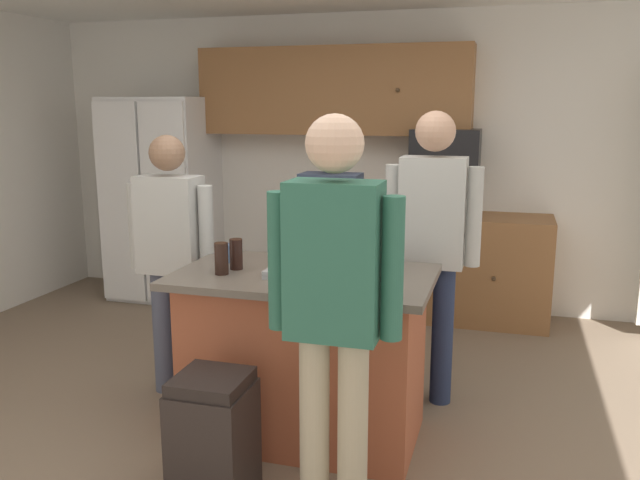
% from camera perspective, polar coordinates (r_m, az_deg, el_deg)
% --- Properties ---
extents(floor, '(7.04, 7.04, 0.00)m').
position_cam_1_polar(floor, '(3.72, -3.71, -17.40)').
color(floor, '#7F6B56').
rests_on(floor, ground).
extents(back_wall, '(6.40, 0.10, 2.60)m').
position_cam_1_polar(back_wall, '(5.98, 5.36, 6.80)').
color(back_wall, white).
rests_on(back_wall, ground).
extents(cabinet_run_upper, '(2.40, 0.38, 0.75)m').
position_cam_1_polar(cabinet_run_upper, '(5.85, 1.15, 12.87)').
color(cabinet_run_upper, '#936038').
extents(cabinet_run_lower, '(1.80, 0.63, 0.90)m').
position_cam_1_polar(cabinet_run_lower, '(5.72, 10.50, -2.22)').
color(cabinet_run_lower, '#936038').
rests_on(cabinet_run_lower, ground).
extents(refrigerator, '(0.91, 0.76, 1.87)m').
position_cam_1_polar(refrigerator, '(6.33, -13.59, 3.49)').
color(refrigerator, white).
rests_on(refrigerator, ground).
extents(microwave_over_range, '(0.56, 0.40, 0.32)m').
position_cam_1_polar(microwave_over_range, '(5.58, 10.90, 7.84)').
color(microwave_over_range, black).
extents(kitchen_island, '(1.37, 0.83, 0.93)m').
position_cam_1_polar(kitchen_island, '(3.62, -1.35, -9.93)').
color(kitchen_island, '#AD5638').
rests_on(kitchen_island, ground).
extents(person_host_foreground, '(0.57, 0.22, 1.63)m').
position_cam_1_polar(person_host_foreground, '(4.12, -12.83, -0.77)').
color(person_host_foreground, '#4C5166').
rests_on(person_host_foreground, ground).
extents(person_guest_left, '(0.57, 0.23, 1.78)m').
position_cam_1_polar(person_guest_left, '(3.93, 9.72, 0.20)').
color(person_guest_left, '#232D4C').
rests_on(person_guest_left, ground).
extents(person_elder_center, '(0.57, 0.22, 1.63)m').
position_cam_1_polar(person_elder_center, '(4.21, 0.93, -0.25)').
color(person_elder_center, '#232D4C').
rests_on(person_elder_center, ground).
extents(person_guest_by_door, '(0.57, 0.23, 1.78)m').
position_cam_1_polar(person_guest_by_door, '(2.69, 1.23, -4.99)').
color(person_guest_by_door, tan).
rests_on(person_guest_by_door, ground).
extents(glass_dark_ale, '(0.06, 0.06, 0.17)m').
position_cam_1_polar(glass_dark_ale, '(3.50, 5.43, -1.45)').
color(glass_dark_ale, black).
rests_on(glass_dark_ale, kitchen_island).
extents(glass_pilsner, '(0.07, 0.07, 0.17)m').
position_cam_1_polar(glass_pilsner, '(3.47, -8.60, -1.62)').
color(glass_pilsner, black).
rests_on(glass_pilsner, kitchen_island).
extents(glass_short_whisky, '(0.07, 0.07, 0.17)m').
position_cam_1_polar(glass_short_whisky, '(3.57, -7.33, -1.23)').
color(glass_short_whisky, black).
rests_on(glass_short_whisky, kitchen_island).
extents(glass_stout_tall, '(0.06, 0.06, 0.13)m').
position_cam_1_polar(glass_stout_tall, '(3.37, 4.41, -2.26)').
color(glass_stout_tall, black).
rests_on(glass_stout_tall, kitchen_island).
extents(mug_blue_stoneware, '(0.12, 0.08, 0.11)m').
position_cam_1_polar(mug_blue_stoneware, '(3.66, 0.84, -1.32)').
color(mug_blue_stoneware, white).
rests_on(mug_blue_stoneware, kitchen_island).
extents(tumbler_amber, '(0.07, 0.07, 0.14)m').
position_cam_1_polar(tumbler_amber, '(3.70, -2.52, -0.87)').
color(tumbler_amber, black).
rests_on(tumbler_amber, kitchen_island).
extents(mug_ceramic_white, '(0.12, 0.08, 0.10)m').
position_cam_1_polar(mug_ceramic_white, '(3.75, -8.01, -1.14)').
color(mug_ceramic_white, '#4C6B99').
rests_on(mug_ceramic_white, kitchen_island).
extents(serving_tray, '(0.44, 0.30, 0.04)m').
position_cam_1_polar(serving_tray, '(3.42, -0.76, -2.78)').
color(serving_tray, '#B7B7BC').
rests_on(serving_tray, kitchen_island).
extents(trash_bin, '(0.34, 0.34, 0.61)m').
position_cam_1_polar(trash_bin, '(3.18, -9.28, -16.68)').
color(trash_bin, black).
rests_on(trash_bin, ground).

